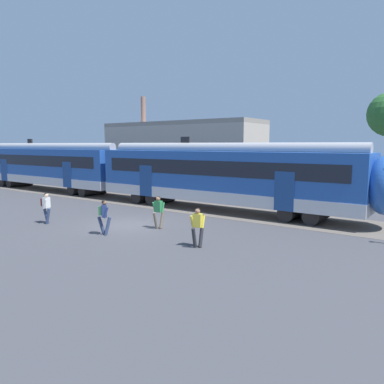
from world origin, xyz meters
The scene contains 8 objects.
ground_plane centered at (0.00, 0.00, 0.00)m, with size 160.00×160.00×0.00m, color #424247.
track_bed centered at (-9.45, 6.54, 0.01)m, with size 80.00×4.40×0.01m, color #605951.
commuter_train centered at (-16.26, 6.53, 2.25)m, with size 56.65×3.07×4.73m.
pedestrian_white centered at (-3.84, -2.31, 0.99)m, with size 0.70×0.53×1.67m.
pedestrian_navy centered at (0.61, -2.21, 0.99)m, with size 0.67×0.52×1.67m.
pedestrian_green centered at (1.84, 0.27, 0.96)m, with size 0.53×0.65×1.67m.
pedestrian_yellow centered at (5.41, -1.40, 0.99)m, with size 0.54×0.68×1.67m.
background_building centered at (-8.78, 16.00, 3.21)m, with size 16.63×5.00×9.20m.
Camera 1 is at (13.99, -13.76, 4.24)m, focal length 35.00 mm.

